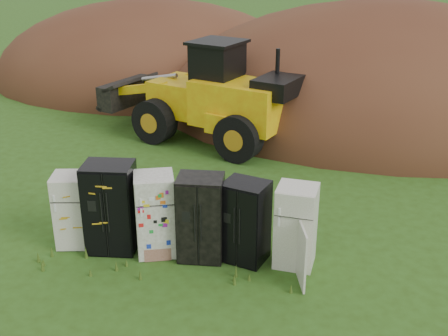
# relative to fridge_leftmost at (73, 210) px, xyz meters

# --- Properties ---
(ground) EXTENTS (120.00, 120.00, 0.00)m
(ground) POSITION_rel_fridge_leftmost_xyz_m (2.48, -0.01, -0.84)
(ground) COLOR #2C4C14
(ground) RESTS_ON ground
(fridge_leftmost) EXTENTS (0.86, 0.84, 1.67)m
(fridge_leftmost) POSITION_rel_fridge_leftmost_xyz_m (0.00, 0.00, 0.00)
(fridge_leftmost) COLOR white
(fridge_leftmost) RESTS_ON ground
(fridge_black_side) EXTENTS (1.12, 0.92, 2.00)m
(fridge_black_side) POSITION_rel_fridge_leftmost_xyz_m (0.91, -0.04, 0.16)
(fridge_black_side) COLOR black
(fridge_black_side) RESTS_ON ground
(fridge_sticker) EXTENTS (1.02, 0.98, 1.83)m
(fridge_sticker) POSITION_rel_fridge_leftmost_xyz_m (1.90, -0.03, 0.08)
(fridge_sticker) COLOR white
(fridge_sticker) RESTS_ON ground
(fridge_dark_mid) EXTENTS (1.00, 0.84, 1.86)m
(fridge_dark_mid) POSITION_rel_fridge_leftmost_xyz_m (2.89, -0.03, 0.09)
(fridge_dark_mid) COLOR black
(fridge_dark_mid) RESTS_ON ground
(fridge_black_right) EXTENTS (1.07, 0.97, 1.78)m
(fridge_black_right) POSITION_rel_fridge_leftmost_xyz_m (3.82, 0.04, 0.05)
(fridge_black_right) COLOR black
(fridge_black_right) RESTS_ON ground
(fridge_open_door) EXTENTS (0.88, 0.82, 1.77)m
(fridge_open_door) POSITION_rel_fridge_leftmost_xyz_m (4.87, 0.03, 0.05)
(fridge_open_door) COLOR white
(fridge_open_door) RESTS_ON ground
(wheel_loader) EXTENTS (7.51, 5.15, 3.37)m
(wheel_loader) POSITION_rel_fridge_leftmost_xyz_m (1.10, 7.42, 0.85)
(wheel_loader) COLOR yellow
(wheel_loader) RESTS_ON ground
(dirt_mound_right) EXTENTS (17.20, 12.61, 8.52)m
(dirt_mound_right) POSITION_rel_fridge_leftmost_xyz_m (7.52, 11.45, -0.84)
(dirt_mound_right) COLOR #4F2819
(dirt_mound_right) RESTS_ON ground
(dirt_mound_left) EXTENTS (15.33, 11.50, 7.51)m
(dirt_mound_left) POSITION_rel_fridge_leftmost_xyz_m (-2.66, 15.04, -0.84)
(dirt_mound_left) COLOR #4F2819
(dirt_mound_left) RESTS_ON ground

